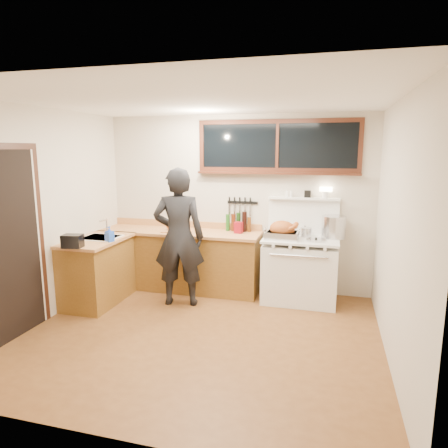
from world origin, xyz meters
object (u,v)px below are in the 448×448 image
(cutting_board, at_px, (173,227))
(man, at_px, (179,237))
(vintage_stove, at_px, (300,268))
(roast_turkey, at_px, (282,231))

(cutting_board, bearing_deg, man, -61.14)
(vintage_stove, distance_m, man, 1.74)
(roast_turkey, bearing_deg, man, -161.75)
(man, height_order, cutting_board, man)
(vintage_stove, xyz_separation_m, cutting_board, (-1.88, -0.01, 0.49))
(vintage_stove, xyz_separation_m, man, (-1.58, -0.56, 0.47))
(man, bearing_deg, cutting_board, 118.86)
(cutting_board, relative_size, roast_turkey, 0.97)
(man, distance_m, roast_turkey, 1.41)
(man, xyz_separation_m, cutting_board, (-0.30, 0.55, 0.02))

